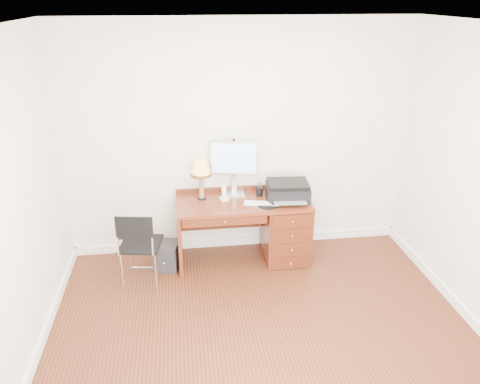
{
  "coord_description": "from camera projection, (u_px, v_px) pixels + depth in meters",
  "views": [
    {
      "loc": [
        -0.67,
        -3.36,
        2.92
      ],
      "look_at": [
        -0.06,
        1.2,
        0.95
      ],
      "focal_mm": 35.0,
      "sensor_mm": 36.0,
      "label": 1
    }
  ],
  "objects": [
    {
      "name": "keyboard",
      "position": [
        261.0,
        203.0,
        5.19
      ],
      "size": [
        0.4,
        0.19,
        0.01
      ],
      "primitive_type": "cube",
      "rotation": [
        0.0,
        0.0,
        -0.22
      ],
      "color": "white",
      "rests_on": "desk"
    },
    {
      "name": "equipment_box",
      "position": [
        167.0,
        255.0,
        5.32
      ],
      "size": [
        0.33,
        0.33,
        0.32
      ],
      "primitive_type": "cube",
      "rotation": [
        0.0,
        0.0,
        -0.25
      ],
      "color": "black",
      "rests_on": "ground"
    },
    {
      "name": "mouse_pad",
      "position": [
        268.0,
        204.0,
        5.15
      ],
      "size": [
        0.23,
        0.23,
        0.05
      ],
      "color": "black",
      "rests_on": "desk"
    },
    {
      "name": "monitor",
      "position": [
        233.0,
        161.0,
        5.32
      ],
      "size": [
        0.55,
        0.23,
        0.64
      ],
      "rotation": [
        0.0,
        0.0,
        -0.23
      ],
      "color": "silver",
      "rests_on": "desk"
    },
    {
      "name": "ground",
      "position": [
        264.0,
        337.0,
        4.29
      ],
      "size": [
        4.0,
        4.0,
        0.0
      ],
      "primitive_type": "plane",
      "color": "#3D1B0D",
      "rests_on": "ground"
    },
    {
      "name": "leg_lamp",
      "position": [
        201.0,
        170.0,
        5.19
      ],
      "size": [
        0.23,
        0.23,
        0.48
      ],
      "color": "black",
      "rests_on": "desk"
    },
    {
      "name": "printer",
      "position": [
        288.0,
        191.0,
        5.27
      ],
      "size": [
        0.5,
        0.4,
        0.21
      ],
      "rotation": [
        0.0,
        0.0,
        -0.08
      ],
      "color": "black",
      "rests_on": "desk"
    },
    {
      "name": "room_shell",
      "position": [
        253.0,
        292.0,
        4.85
      ],
      "size": [
        4.0,
        4.0,
        4.0
      ],
      "color": "white",
      "rests_on": "ground"
    },
    {
      "name": "chair",
      "position": [
        140.0,
        242.0,
        4.85
      ],
      "size": [
        0.47,
        0.48,
        0.88
      ],
      "rotation": [
        0.0,
        0.0,
        -0.16
      ],
      "color": "black",
      "rests_on": "ground"
    },
    {
      "name": "pen_cup",
      "position": [
        259.0,
        192.0,
        5.39
      ],
      "size": [
        0.08,
        0.08,
        0.1
      ],
      "primitive_type": "cylinder",
      "color": "black",
      "rests_on": "desk"
    },
    {
      "name": "phone",
      "position": [
        224.0,
        196.0,
        5.27
      ],
      "size": [
        0.1,
        0.1,
        0.18
      ],
      "rotation": [
        0.0,
        0.0,
        0.3
      ],
      "color": "white",
      "rests_on": "desk"
    },
    {
      "name": "desk",
      "position": [
        270.0,
        226.0,
        5.45
      ],
      "size": [
        1.5,
        0.67,
        0.75
      ],
      "color": "maroon",
      "rests_on": "ground"
    }
  ]
}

